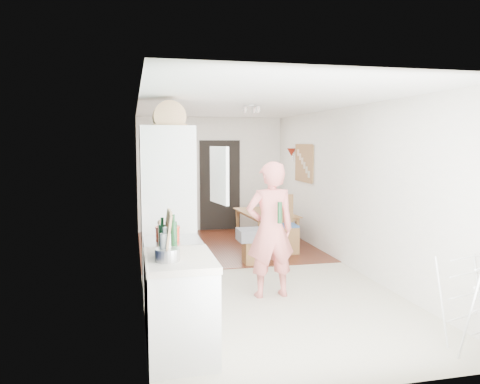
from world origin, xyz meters
name	(u,v)px	position (x,y,z in m)	size (l,w,h in m)	color
room_shell	(250,190)	(0.00, 0.00, 1.25)	(3.20, 7.00, 2.50)	silver
floor	(249,272)	(0.00, 0.00, 0.00)	(3.20, 7.00, 0.01)	beige
wood_floor_overlay	(226,245)	(0.00, 1.85, 0.01)	(3.20, 3.30, 0.01)	#5C2817
sage_wall_panel	(143,152)	(-1.59, -2.00, 1.85)	(0.02, 3.00, 1.30)	slate
tile_splashback	(147,233)	(-1.59, -2.55, 1.15)	(0.02, 1.90, 0.50)	black
doorway_recess	(220,185)	(0.20, 3.48, 1.00)	(0.90, 0.04, 2.00)	black
base_cabinet	(180,309)	(-1.30, -2.55, 0.43)	(0.60, 0.90, 0.86)	silver
worktop	(179,260)	(-1.30, -2.55, 0.89)	(0.62, 0.92, 0.06)	beige
range_cooker	(173,284)	(-1.30, -1.80, 0.44)	(0.60, 0.60, 0.88)	silver
cooker_top	(172,242)	(-1.30, -1.80, 0.90)	(0.60, 0.60, 0.04)	#B4B4B6
fridge_housing	(168,212)	(-1.27, -0.78, 1.07)	(0.66, 0.66, 2.15)	silver
fridge_door	(219,175)	(-0.66, -1.08, 1.55)	(0.56, 0.04, 0.70)	silver
fridge_interior	(192,174)	(-0.96, -0.78, 1.55)	(0.02, 0.52, 0.66)	white
pinboard	(304,163)	(1.58, 1.90, 1.55)	(0.03, 0.90, 0.70)	tan
pinboard_frame	(304,163)	(1.57, 1.90, 1.55)	(0.01, 0.94, 0.74)	olive
wall_sconce	(291,152)	(1.54, 2.55, 1.75)	(0.18, 0.18, 0.16)	maroon
person	(270,218)	(-0.02, -1.15, 1.01)	(0.74, 0.48, 2.02)	#DB7069
dining_table	(267,228)	(0.91, 2.17, 0.24)	(1.37, 0.77, 0.48)	olive
dining_chair	(284,225)	(0.90, 1.04, 0.51)	(0.43, 0.43, 1.02)	olive
stool	(253,252)	(0.16, 0.43, 0.19)	(0.29, 0.29, 0.38)	olive
grey_drape	(251,235)	(0.14, 0.44, 0.47)	(0.42, 0.42, 0.19)	gray
drying_rack	(475,306)	(1.38, -3.10, 0.44)	(0.45, 0.40, 0.87)	silver
bread_bin	(169,117)	(-1.24, -0.83, 2.26)	(0.41, 0.39, 0.22)	tan
red_casserole	(168,234)	(-1.35, -1.83, 1.00)	(0.26, 0.26, 0.15)	red
steel_pan	(168,255)	(-1.42, -2.69, 0.97)	(0.22, 0.22, 0.11)	#B4B4B6
held_bottle	(280,213)	(0.03, -1.35, 1.10)	(0.06, 0.06, 0.26)	#143F1F
bottle_a	(163,240)	(-1.44, -2.43, 1.06)	(0.06, 0.06, 0.28)	#143F1F
bottle_b	(174,236)	(-1.33, -2.31, 1.06)	(0.06, 0.06, 0.28)	#143F1F
bottle_c	(166,247)	(-1.43, -2.64, 1.04)	(0.10, 0.10, 0.23)	beige
pepper_mill_front	(161,235)	(-1.44, -2.02, 1.02)	(0.05, 0.05, 0.20)	tan
pepper_mill_back	(170,234)	(-1.35, -2.04, 1.04)	(0.06, 0.06, 0.23)	tan
chopping_boards	(167,233)	(-1.40, -2.52, 1.13)	(0.04, 0.31, 0.42)	tan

